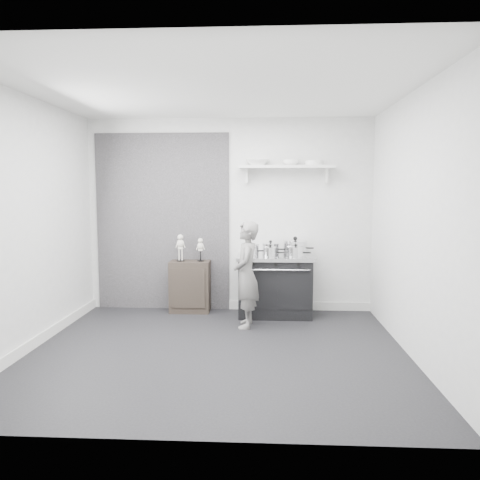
# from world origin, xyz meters

# --- Properties ---
(ground) EXTENTS (4.00, 4.00, 0.00)m
(ground) POSITION_xyz_m (0.00, 0.00, 0.00)
(ground) COLOR black
(ground) RESTS_ON ground
(room_shell) EXTENTS (4.02, 3.62, 2.71)m
(room_shell) POSITION_xyz_m (-0.09, 0.15, 1.64)
(room_shell) COLOR beige
(room_shell) RESTS_ON ground
(wall_shelf) EXTENTS (1.30, 0.26, 0.24)m
(wall_shelf) POSITION_xyz_m (0.80, 1.68, 2.01)
(wall_shelf) COLOR silver
(wall_shelf) RESTS_ON room_shell
(stove) EXTENTS (1.03, 0.64, 0.82)m
(stove) POSITION_xyz_m (0.65, 1.48, 0.42)
(stove) COLOR black
(stove) RESTS_ON ground
(side_cabinet) EXTENTS (0.55, 0.32, 0.72)m
(side_cabinet) POSITION_xyz_m (-0.54, 1.61, 0.36)
(side_cabinet) COLOR black
(side_cabinet) RESTS_ON ground
(child) EXTENTS (0.32, 0.48, 1.32)m
(child) POSITION_xyz_m (0.28, 0.92, 0.66)
(child) COLOR slate
(child) RESTS_ON ground
(pot_front_left) EXTENTS (0.32, 0.24, 0.20)m
(pot_front_left) POSITION_xyz_m (0.31, 1.39, 0.91)
(pot_front_left) COLOR silver
(pot_front_left) RESTS_ON stove
(pot_back_left) EXTENTS (0.33, 0.24, 0.19)m
(pot_back_left) POSITION_xyz_m (0.59, 1.61, 0.90)
(pot_back_left) COLOR silver
(pot_back_left) RESTS_ON stove
(pot_back_right) EXTENTS (0.42, 0.33, 0.25)m
(pot_back_right) POSITION_xyz_m (0.92, 1.61, 0.92)
(pot_back_right) COLOR silver
(pot_back_right) RESTS_ON stove
(pot_front_right) EXTENTS (0.31, 0.22, 0.18)m
(pot_front_right) POSITION_xyz_m (0.91, 1.31, 0.90)
(pot_front_right) COLOR silver
(pot_front_right) RESTS_ON stove
(pot_front_center) EXTENTS (0.28, 0.19, 0.16)m
(pot_front_center) POSITION_xyz_m (0.58, 1.34, 0.89)
(pot_front_center) COLOR silver
(pot_front_center) RESTS_ON stove
(skeleton_full) EXTENTS (0.12, 0.08, 0.43)m
(skeleton_full) POSITION_xyz_m (-0.67, 1.61, 0.93)
(skeleton_full) COLOR beige
(skeleton_full) RESTS_ON side_cabinet
(skeleton_torso) EXTENTS (0.10, 0.07, 0.37)m
(skeleton_torso) POSITION_xyz_m (-0.39, 1.61, 0.90)
(skeleton_torso) COLOR beige
(skeleton_torso) RESTS_ON side_cabinet
(bowl_large) EXTENTS (0.32, 0.32, 0.08)m
(bowl_large) POSITION_xyz_m (0.40, 1.67, 2.08)
(bowl_large) COLOR white
(bowl_large) RESTS_ON wall_shelf
(bowl_small) EXTENTS (0.22, 0.22, 0.07)m
(bowl_small) POSITION_xyz_m (0.86, 1.67, 2.08)
(bowl_small) COLOR white
(bowl_small) RESTS_ON wall_shelf
(plate_stack) EXTENTS (0.26, 0.26, 0.06)m
(plate_stack) POSITION_xyz_m (1.17, 1.67, 2.07)
(plate_stack) COLOR silver
(plate_stack) RESTS_ON wall_shelf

